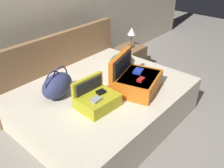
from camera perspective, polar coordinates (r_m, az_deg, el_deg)
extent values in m
plane|color=gray|center=(3.16, 3.85, -10.97)|extent=(12.00, 12.00, 0.00)
cube|color=beige|center=(3.68, -17.11, 16.90)|extent=(8.00, 0.10, 2.60)
cube|color=beige|center=(3.20, -1.68, -4.58)|extent=(2.06, 1.65, 0.49)
cube|color=olive|center=(3.64, -11.86, 3.98)|extent=(2.10, 0.08, 1.00)
cube|color=#D16619|center=(2.99, 6.29, 0.22)|extent=(0.67, 0.58, 0.20)
cube|color=#28282D|center=(2.97, 6.32, 0.71)|extent=(0.59, 0.51, 0.14)
cube|color=#B21E19|center=(2.84, 6.77, 0.99)|extent=(0.11, 0.07, 0.04)
cube|color=#1E33A5|center=(3.02, 6.18, 2.98)|extent=(0.16, 0.14, 0.04)
cube|color=#D16619|center=(3.01, 2.00, 3.24)|extent=(0.57, 0.21, 0.44)
cube|color=#28282D|center=(3.00, 2.57, 3.12)|extent=(0.47, 0.14, 0.37)
cube|color=gold|center=(2.68, -3.11, -4.25)|extent=(0.44, 0.33, 0.14)
cube|color=#28282D|center=(2.66, -3.12, -3.86)|extent=(0.39, 0.29, 0.10)
cube|color=#99999E|center=(2.56, -3.77, -3.73)|extent=(0.12, 0.09, 0.03)
cube|color=black|center=(2.68, -2.63, -1.91)|extent=(0.10, 0.08, 0.04)
cube|color=gold|center=(2.74, -5.69, -1.34)|extent=(0.43, 0.06, 0.31)
cube|color=#28282D|center=(2.73, -5.32, -1.55)|extent=(0.36, 0.03, 0.26)
ellipsoid|color=navy|center=(2.90, -12.67, -0.37)|extent=(0.49, 0.37, 0.29)
torus|color=navy|center=(2.82, -13.66, 0.40)|extent=(0.27, 0.08, 0.27)
torus|color=navy|center=(2.90, -12.05, 1.55)|extent=(0.27, 0.08, 0.27)
ellipsoid|color=#4C724C|center=(3.62, 2.17, 5.68)|extent=(0.45, 0.33, 0.15)
cube|color=olive|center=(4.40, 4.36, 5.71)|extent=(0.44, 0.40, 0.49)
cylinder|color=#3F3833|center=(4.30, 4.50, 8.77)|extent=(0.11, 0.11, 0.01)
cylinder|color=#4C443D|center=(4.27, 4.56, 10.14)|extent=(0.02, 0.02, 0.20)
cone|color=white|center=(4.21, 4.65, 12.26)|extent=(0.14, 0.14, 0.13)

